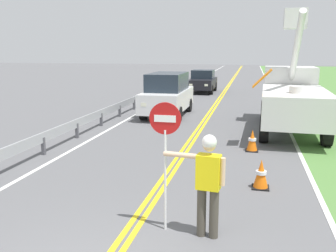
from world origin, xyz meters
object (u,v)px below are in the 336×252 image
(stop_sign_paddle, at_px, (165,138))
(utility_bucket_truck, at_px, (292,95))
(flagger_worker, at_px, (208,179))
(traffic_cone_lead, at_px, (261,174))
(traffic_cone_mid, at_px, (252,141))
(oncoming_suv_nearest, at_px, (168,94))
(oncoming_sedan_second, at_px, (203,81))

(stop_sign_paddle, height_order, utility_bucket_truck, utility_bucket_truck)
(flagger_worker, bearing_deg, stop_sign_paddle, 173.16)
(traffic_cone_lead, bearing_deg, flagger_worker, -110.60)
(traffic_cone_lead, distance_m, traffic_cone_mid, 3.30)
(oncoming_suv_nearest, distance_m, traffic_cone_lead, 10.15)
(utility_bucket_truck, xyz_separation_m, oncoming_suv_nearest, (-5.63, 2.04, -0.33))
(stop_sign_paddle, distance_m, utility_bucket_truck, 10.07)
(stop_sign_paddle, bearing_deg, oncoming_suv_nearest, 102.56)
(utility_bucket_truck, bearing_deg, traffic_cone_lead, -100.44)
(utility_bucket_truck, distance_m, traffic_cone_lead, 7.31)
(utility_bucket_truck, bearing_deg, traffic_cone_mid, -111.66)
(utility_bucket_truck, xyz_separation_m, oncoming_sedan_second, (-5.28, 12.67, -0.56))
(flagger_worker, distance_m, traffic_cone_lead, 2.84)
(flagger_worker, relative_size, traffic_cone_lead, 2.61)
(utility_bucket_truck, height_order, traffic_cone_mid, utility_bucket_truck)
(oncoming_sedan_second, xyz_separation_m, traffic_cone_lead, (3.97, -19.78, -0.50))
(stop_sign_paddle, bearing_deg, flagger_worker, -6.84)
(oncoming_sedan_second, bearing_deg, flagger_worker, -82.35)
(oncoming_suv_nearest, xyz_separation_m, oncoming_sedan_second, (0.35, 10.63, -0.23))
(stop_sign_paddle, xyz_separation_m, traffic_cone_mid, (1.53, 5.78, -1.37))
(utility_bucket_truck, bearing_deg, stop_sign_paddle, -107.59)
(stop_sign_paddle, bearing_deg, oncoming_sedan_second, 95.74)
(utility_bucket_truck, relative_size, traffic_cone_mid, 9.82)
(traffic_cone_mid, bearing_deg, utility_bucket_truck, 68.34)
(traffic_cone_lead, bearing_deg, oncoming_suv_nearest, 115.29)
(traffic_cone_lead, height_order, traffic_cone_mid, same)
(traffic_cone_mid, bearing_deg, oncoming_sedan_second, 102.86)
(oncoming_suv_nearest, relative_size, traffic_cone_mid, 6.59)
(flagger_worker, height_order, oncoming_suv_nearest, oncoming_suv_nearest)
(utility_bucket_truck, distance_m, traffic_cone_mid, 4.24)
(flagger_worker, distance_m, stop_sign_paddle, 1.02)
(oncoming_sedan_second, height_order, traffic_cone_lead, oncoming_sedan_second)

